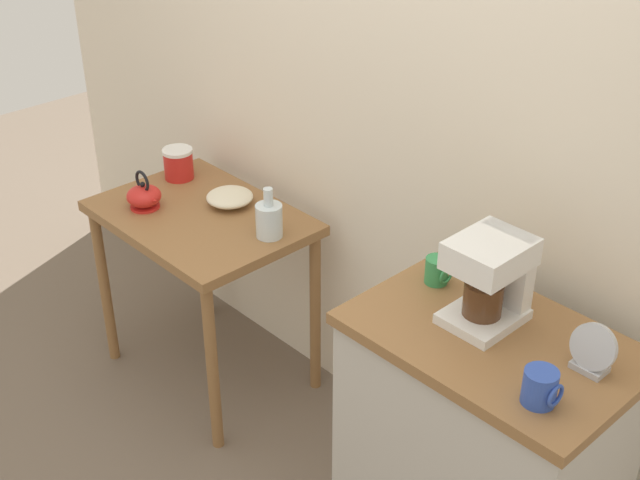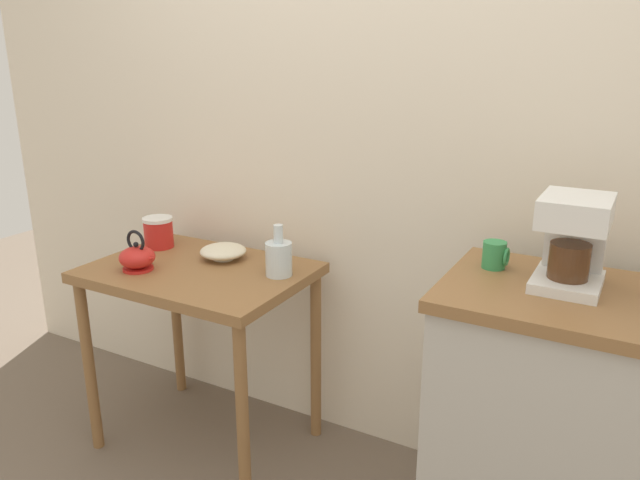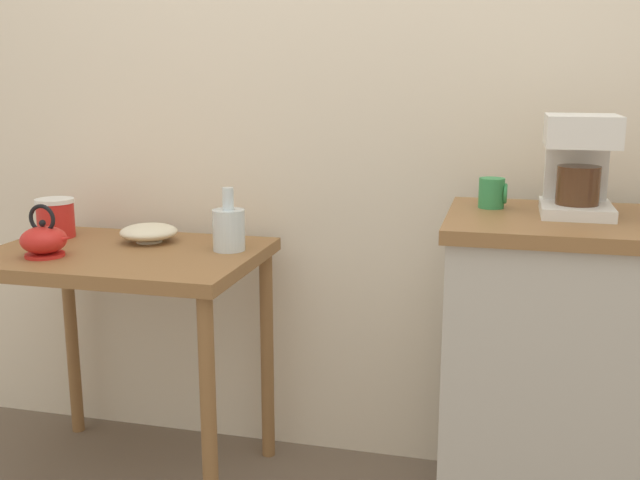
% 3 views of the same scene
% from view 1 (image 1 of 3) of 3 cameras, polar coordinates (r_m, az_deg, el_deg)
% --- Properties ---
extents(ground_plane, '(8.00, 8.00, 0.00)m').
position_cam_1_polar(ground_plane, '(3.34, -1.27, -14.12)').
color(ground_plane, '#6B5B4C').
extents(back_wall, '(4.40, 0.10, 2.80)m').
position_cam_1_polar(back_wall, '(2.82, 7.01, 10.59)').
color(back_wall, beige).
rests_on(back_wall, ground_plane).
extents(wooden_table, '(0.82, 0.59, 0.77)m').
position_cam_1_polar(wooden_table, '(3.38, -7.82, 0.19)').
color(wooden_table, olive).
rests_on(wooden_table, ground_plane).
extents(kitchen_counter, '(0.78, 0.52, 0.93)m').
position_cam_1_polar(kitchen_counter, '(2.71, 10.46, -14.15)').
color(kitchen_counter, '#BCB7AD').
rests_on(kitchen_counter, ground_plane).
extents(bowl_stoneware, '(0.18, 0.18, 0.06)m').
position_cam_1_polar(bowl_stoneware, '(3.36, -6.01, 2.84)').
color(bowl_stoneware, beige).
rests_on(bowl_stoneware, wooden_table).
extents(teakettle, '(0.16, 0.13, 0.16)m').
position_cam_1_polar(teakettle, '(3.38, -11.60, 2.88)').
color(teakettle, red).
rests_on(teakettle, wooden_table).
extents(glass_carafe_vase, '(0.10, 0.10, 0.19)m').
position_cam_1_polar(glass_carafe_vase, '(3.11, -3.41, 1.38)').
color(glass_carafe_vase, silver).
rests_on(glass_carafe_vase, wooden_table).
extents(canister_enamel, '(0.12, 0.12, 0.13)m').
position_cam_1_polar(canister_enamel, '(3.59, -9.39, 5.04)').
color(canister_enamel, red).
rests_on(canister_enamel, wooden_table).
extents(coffee_maker, '(0.18, 0.22, 0.26)m').
position_cam_1_polar(coffee_maker, '(2.39, 11.38, -2.32)').
color(coffee_maker, white).
rests_on(coffee_maker, kitchen_counter).
extents(mug_blue, '(0.09, 0.09, 0.09)m').
position_cam_1_polar(mug_blue, '(2.18, 14.44, -9.46)').
color(mug_blue, '#2D4CAD').
rests_on(mug_blue, kitchen_counter).
extents(mug_tall_green, '(0.08, 0.07, 0.08)m').
position_cam_1_polar(mug_tall_green, '(2.58, 7.80, -2.04)').
color(mug_tall_green, '#338C4C').
rests_on(mug_tall_green, kitchen_counter).
extents(table_clock, '(0.13, 0.06, 0.14)m').
position_cam_1_polar(table_clock, '(2.31, 17.65, -7.07)').
color(table_clock, '#B2B5BA').
rests_on(table_clock, kitchen_counter).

